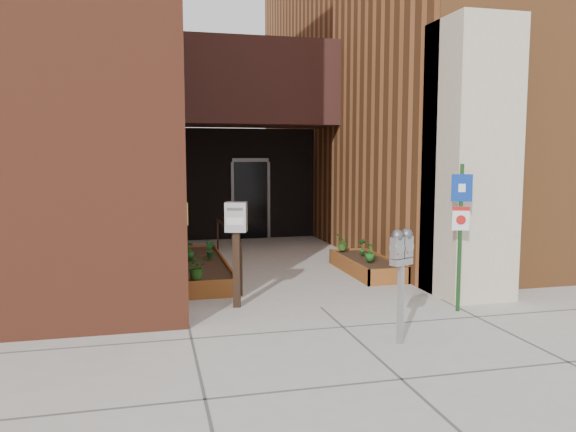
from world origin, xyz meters
TOP-DOWN VIEW (x-y plane):
  - ground at (0.00, 0.00)m, footprint 80.00×80.00m
  - architecture at (-0.18, 6.89)m, footprint 20.00×14.60m
  - planter_left at (-1.55, 2.70)m, footprint 0.90×3.60m
  - planter_right at (1.60, 2.20)m, footprint 0.80×2.20m
  - handrail at (-1.05, 2.65)m, footprint 0.04×3.34m
  - parking_meter at (0.45, -1.78)m, footprint 0.33×0.23m
  - sign_post at (1.89, -0.66)m, footprint 0.28×0.12m
  - payment_dropbox at (-1.22, 0.34)m, footprint 0.37×0.31m
  - shrub_left_a at (-1.76, 1.10)m, footprint 0.39×0.39m
  - shrub_left_b at (-1.38, 2.87)m, footprint 0.24×0.24m
  - shrub_left_c at (-1.76, 2.86)m, footprint 0.25×0.25m
  - shrub_left_d at (-1.85, 4.12)m, footprint 0.24×0.24m
  - shrub_right_a at (1.53, 1.86)m, footprint 0.20×0.20m
  - shrub_right_b at (1.64, 2.52)m, footprint 0.17×0.17m
  - shrub_right_c at (1.42, 3.10)m, footprint 0.41×0.41m

SIDE VIEW (x-z plane):
  - ground at x=0.00m, z-range 0.00..0.00m
  - planter_left at x=-1.55m, z-range -0.02..0.28m
  - planter_right at x=1.60m, z-range -0.02..0.28m
  - shrub_left_d at x=-1.85m, z-range 0.30..0.62m
  - shrub_left_b at x=-1.38m, z-range 0.30..0.62m
  - shrub_right_b at x=1.64m, z-range 0.30..0.63m
  - shrub_left_c at x=-1.76m, z-range 0.30..0.63m
  - shrub_right_c at x=1.42m, z-range 0.30..0.64m
  - shrub_right_a at x=1.53m, z-range 0.30..0.65m
  - shrub_left_a at x=-1.76m, z-range 0.30..0.70m
  - handrail at x=-1.05m, z-range 0.30..1.20m
  - parking_meter at x=0.45m, z-range 0.39..1.79m
  - payment_dropbox at x=-1.22m, z-range 0.35..1.94m
  - sign_post at x=1.89m, z-range 0.25..2.41m
  - architecture at x=-0.18m, z-range -0.02..9.98m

